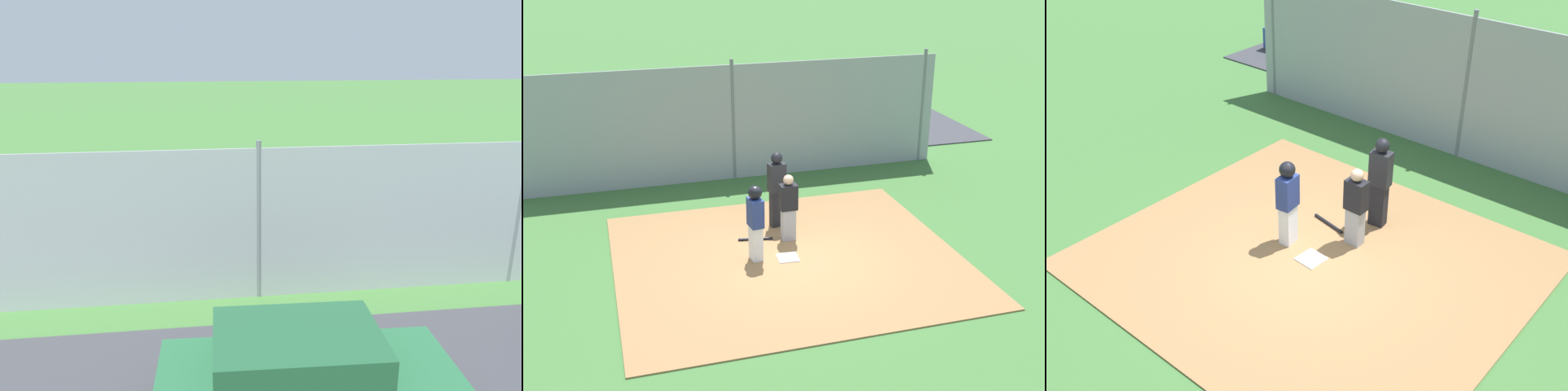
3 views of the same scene
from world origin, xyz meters
TOP-DOWN VIEW (x-y plane):
  - ground_plane at (0.00, 0.00)m, footprint 140.00×140.00m
  - dirt_infield at (0.00, 0.00)m, footprint 7.20×6.40m
  - home_plate at (0.00, 0.00)m, footprint 0.47×0.47m
  - catcher at (-0.28, -0.89)m, footprint 0.38×0.26m
  - umpire at (-0.24, -1.69)m, footprint 0.41×0.31m
  - runner at (0.66, -0.14)m, footprint 0.30×0.41m
  - baseball_bat at (0.44, -1.05)m, footprint 0.78×0.20m
  - backstop_fence at (0.00, -5.22)m, footprint 12.00×0.10m
  - parking_lot at (0.00, -8.93)m, footprint 18.00×5.20m
  - parked_car_green at (0.21, -8.74)m, footprint 4.26×2.01m

SIDE VIEW (x-z plane):
  - ground_plane at x=0.00m, z-range 0.00..0.00m
  - dirt_infield at x=0.00m, z-range 0.00..0.03m
  - parking_lot at x=0.00m, z-range 0.00..0.04m
  - home_plate at x=0.00m, z-range 0.03..0.05m
  - baseball_bat at x=0.44m, z-range 0.03..0.09m
  - parked_car_green at x=0.21m, z-range -0.03..1.25m
  - catcher at x=-0.28m, z-range 0.05..1.59m
  - runner at x=0.66m, z-range 0.15..1.81m
  - umpire at x=-0.24m, z-range 0.09..1.90m
  - backstop_fence at x=0.00m, z-range -0.07..3.28m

